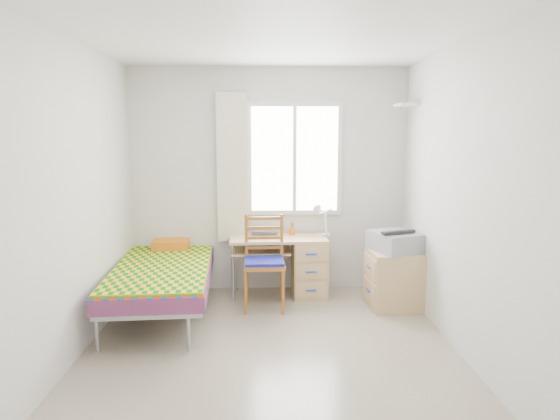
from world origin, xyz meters
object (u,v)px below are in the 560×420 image
object	(u,v)px
cabinet	(395,279)
printer	(395,241)
desk	(303,264)
chair	(265,256)
bed	(165,271)

from	to	relation	value
cabinet	printer	distance (m)	0.41
desk	chair	distance (m)	0.60
bed	desk	world-z (taller)	bed
bed	desk	size ratio (longest dim) A/B	1.91
bed	printer	distance (m)	2.44
bed	chair	xyz separation A→B (m)	(1.04, 0.10, 0.12)
bed	cabinet	world-z (taller)	bed
printer	bed	bearing A→B (deg)	160.81
desk	printer	world-z (taller)	printer
chair	cabinet	distance (m)	1.41
chair	cabinet	world-z (taller)	chair
bed	cabinet	size ratio (longest dim) A/B	3.45
bed	desk	xyz separation A→B (m)	(1.48, 0.46, -0.06)
bed	printer	xyz separation A→B (m)	(2.42, 0.05, 0.29)
cabinet	desk	bearing A→B (deg)	152.60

